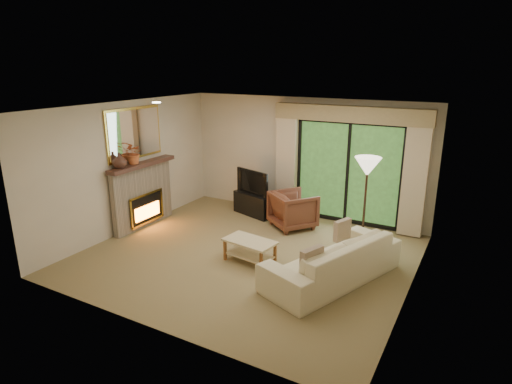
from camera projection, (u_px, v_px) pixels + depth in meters
The scene contains 22 objects.
floor at pixel (248, 255), 7.65m from camera, with size 5.50×5.50×0.00m, color olive.
ceiling at pixel (247, 108), 6.89m from camera, with size 5.50×5.50×0.00m, color silver.
wall_back at pixel (305, 158), 9.36m from camera, with size 5.00×5.00×0.00m, color beige.
wall_front at pixel (144, 235), 5.18m from camera, with size 5.00×5.00×0.00m, color beige.
wall_left at pixel (129, 167), 8.55m from camera, with size 5.00×5.00×0.00m, color beige.
wall_right at pixel (417, 211), 5.99m from camera, with size 5.00×5.00×0.00m, color beige.
fireplace at pixel (143, 194), 8.84m from camera, with size 0.24×1.70×1.37m, color gray, non-canonical shape.
mirror at pixel (135, 133), 8.51m from camera, with size 0.07×1.45×1.02m, color gold, non-canonical shape.
sliding_door at pixel (348, 173), 8.91m from camera, with size 2.26×0.10×2.16m, color black, non-canonical shape.
curtain_left at pixel (287, 162), 9.42m from camera, with size 0.45×0.18×2.35m, color #C7B090.
curtain_right at pixel (415, 177), 8.17m from camera, with size 0.45×0.18×2.35m, color #C7B090.
cornice at pixel (350, 114), 8.48m from camera, with size 3.20×0.24×0.32m, color #978159.
media_console at pixel (255, 204), 9.64m from camera, with size 0.99×0.45×0.50m, color black.
tv at pixel (255, 181), 9.49m from camera, with size 0.95×0.12×0.55m, color black.
armchair at pixel (293, 210), 8.85m from camera, with size 0.81×0.83×0.76m, color #592D1D.
sofa at pixel (332, 259), 6.70m from camera, with size 2.40×0.94×0.70m, color beige.
pillow_near at pixel (312, 261), 6.09m from camera, with size 0.11×0.40×0.40m, color #4F3C2C.
pillow_far at pixel (342, 230), 7.25m from camera, with size 0.09×0.36×0.36m, color #4F3C2C.
coffee_table at pixel (250, 251), 7.34m from camera, with size 0.89×0.49×0.40m, color #CEB786, non-canonical shape.
floor_lamp at pixel (365, 205), 7.63m from camera, with size 0.47×0.47×1.73m, color beige, non-canonical shape.
vase at pixel (119, 160), 8.12m from camera, with size 0.28×0.28×0.29m, color #44281F.
branches at pixel (134, 153), 8.42m from camera, with size 0.40×0.35×0.44m, color #CA6335.
Camera 1 is at (3.52, -6.04, 3.31)m, focal length 30.00 mm.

